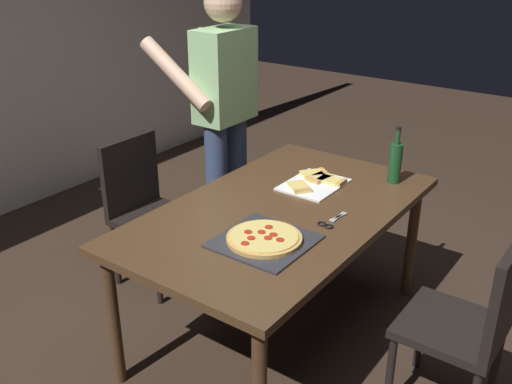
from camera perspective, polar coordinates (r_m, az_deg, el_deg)
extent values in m
plane|color=#38281E|center=(3.26, 2.20, -13.62)|extent=(12.00, 12.00, 0.00)
cube|color=#4C331E|center=(2.87, 2.43, -1.99)|extent=(1.68, 0.99, 0.04)
cylinder|color=#4C331E|center=(3.49, 15.10, -4.79)|extent=(0.06, 0.06, 0.71)
cylinder|color=#4C331E|center=(2.82, -13.90, -12.14)|extent=(0.06, 0.06, 0.71)
cylinder|color=#4C331E|center=(3.81, 3.47, -1.39)|extent=(0.06, 0.06, 0.71)
cube|color=black|center=(2.71, 18.69, -12.53)|extent=(0.42, 0.42, 0.04)
cube|color=black|center=(2.55, 23.49, -9.25)|extent=(0.42, 0.04, 0.45)
cylinder|color=black|center=(3.02, 15.94, -13.23)|extent=(0.04, 0.04, 0.41)
cylinder|color=black|center=(2.75, 13.11, -17.12)|extent=(0.04, 0.04, 0.41)
cylinder|color=black|center=(2.96, 22.65, -15.23)|extent=(0.04, 0.04, 0.41)
cube|color=black|center=(3.52, -9.89, -2.60)|extent=(0.42, 0.42, 0.04)
cube|color=black|center=(3.55, -12.33, 1.76)|extent=(0.42, 0.04, 0.45)
cylinder|color=black|center=(3.41, -9.63, -7.88)|extent=(0.04, 0.04, 0.41)
cylinder|color=black|center=(3.63, -5.61, -5.52)|extent=(0.04, 0.04, 0.41)
cylinder|color=black|center=(3.65, -13.66, -6.01)|extent=(0.04, 0.04, 0.41)
cylinder|color=black|center=(3.85, -9.66, -3.92)|extent=(0.04, 0.04, 0.41)
cylinder|color=#38476B|center=(3.82, -1.94, 0.66)|extent=(0.14, 0.14, 0.95)
cylinder|color=#38476B|center=(3.68, -3.85, -0.34)|extent=(0.14, 0.14, 0.95)
cube|color=#99CC8C|center=(3.51, -3.13, 11.44)|extent=(0.38, 0.22, 0.55)
sphere|color=#E0B293|center=(3.45, -3.29, 18.19)|extent=(0.22, 0.22, 0.22)
cylinder|color=#E0B293|center=(3.79, -3.08, 12.80)|extent=(0.09, 0.50, 0.39)
cylinder|color=#E0B293|center=(3.45, -7.96, 11.50)|extent=(0.09, 0.50, 0.39)
cube|color=#2D2D33|center=(2.55, 0.82, -4.89)|extent=(0.40, 0.40, 0.01)
cylinder|color=tan|center=(2.54, 0.82, -4.61)|extent=(0.34, 0.34, 0.02)
cylinder|color=#EACC6B|center=(2.54, 0.82, -4.37)|extent=(0.30, 0.30, 0.01)
cylinder|color=#B22819|center=(2.60, 1.27, -3.48)|extent=(0.04, 0.04, 0.00)
cylinder|color=#B22819|center=(2.56, -0.79, -3.96)|extent=(0.04, 0.04, 0.00)
cylinder|color=#B22819|center=(2.54, 1.73, -4.23)|extent=(0.04, 0.04, 0.00)
cylinder|color=#B22819|center=(2.47, -1.10, -5.09)|extent=(0.04, 0.04, 0.00)
cylinder|color=#B22819|center=(2.56, 0.55, -3.98)|extent=(0.04, 0.04, 0.00)
cylinder|color=#B22819|center=(2.51, 1.19, -4.56)|extent=(0.04, 0.04, 0.00)
cylinder|color=#B22819|center=(2.50, 2.40, -4.74)|extent=(0.04, 0.04, 0.00)
cylinder|color=#B22819|center=(2.51, -0.49, -4.57)|extent=(0.04, 0.04, 0.00)
cube|color=white|center=(3.13, 5.72, 0.74)|extent=(0.36, 0.28, 0.01)
cube|color=#EACC6B|center=(3.25, 5.71, 1.84)|extent=(0.17, 0.16, 0.02)
cube|color=tan|center=(3.27, 6.70, 1.97)|extent=(0.08, 0.09, 0.02)
cube|color=#EACC6B|center=(3.19, 6.33, 1.41)|extent=(0.15, 0.11, 0.02)
cube|color=tan|center=(3.15, 5.63, 1.16)|extent=(0.04, 0.09, 0.02)
cube|color=#EACC6B|center=(3.06, 4.31, 0.51)|extent=(0.16, 0.17, 0.02)
cube|color=tan|center=(3.01, 4.72, 0.11)|extent=(0.09, 0.07, 0.02)
cube|color=#EACC6B|center=(3.16, 7.47, 1.14)|extent=(0.09, 0.14, 0.02)
cube|color=tan|center=(3.14, 8.45, 0.93)|extent=(0.09, 0.03, 0.02)
cylinder|color=#194723|center=(3.21, 13.58, 2.77)|extent=(0.07, 0.07, 0.22)
cylinder|color=#194723|center=(3.16, 13.85, 5.30)|extent=(0.03, 0.03, 0.08)
cylinder|color=black|center=(3.15, 13.93, 6.13)|extent=(0.03, 0.03, 0.02)
cube|color=silver|center=(2.79, 8.13, -2.45)|extent=(0.12, 0.02, 0.01)
cube|color=silver|center=(2.79, 8.13, -2.45)|extent=(0.12, 0.04, 0.01)
torus|color=black|center=(2.71, 6.51, -3.12)|extent=(0.05, 0.05, 0.01)
torus|color=black|center=(2.69, 7.21, -3.37)|extent=(0.05, 0.05, 0.01)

